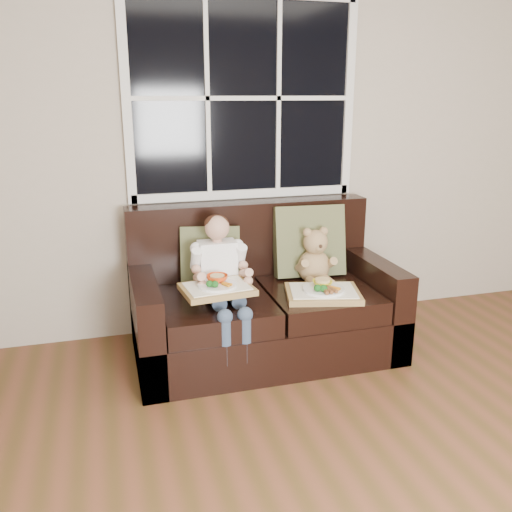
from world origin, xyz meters
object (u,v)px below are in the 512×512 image
object	(u,v)px
loveseat	(262,306)
tray_right	(323,292)
tray_left	(217,287)
teddy_bear	(315,259)
child	(221,270)

from	to	relation	value
loveseat	tray_right	size ratio (longest dim) A/B	3.22
loveseat	tray_right	world-z (taller)	loveseat
tray_left	teddy_bear	bearing A→B (deg)	14.05
child	tray_right	distance (m)	0.66
tray_right	loveseat	bearing A→B (deg)	151.50
loveseat	tray_left	bearing A→B (deg)	-142.94
tray_left	tray_right	size ratio (longest dim) A/B	0.84
loveseat	teddy_bear	xyz separation A→B (m)	(0.37, 0.00, 0.30)
teddy_bear	tray_left	distance (m)	0.78
loveseat	teddy_bear	world-z (taller)	loveseat
teddy_bear	tray_left	size ratio (longest dim) A/B	0.89
loveseat	teddy_bear	bearing A→B (deg)	0.39
tray_left	tray_right	world-z (taller)	tray_left
tray_right	tray_left	bearing A→B (deg)	-167.29
loveseat	child	bearing A→B (deg)	-159.18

